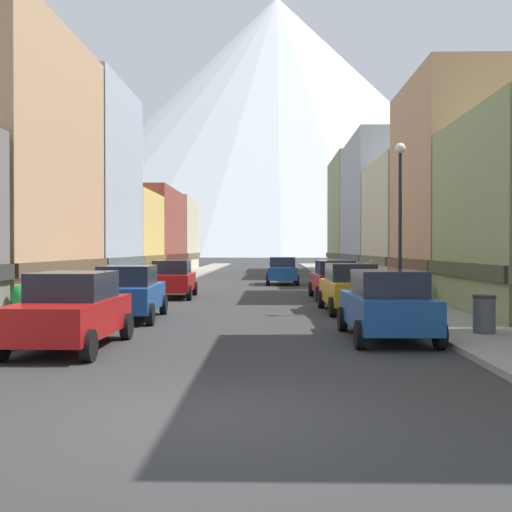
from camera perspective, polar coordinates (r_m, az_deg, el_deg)
ground_plane at (r=9.13m, az=-4.06°, el=-14.14°), size 400.00×400.00×0.00m
sidewalk_left at (r=44.41m, az=-7.90°, el=-2.25°), size 2.50×100.00×0.15m
sidewalk_right at (r=44.18m, az=8.33°, el=-2.27°), size 2.50×100.00×0.15m
storefront_left_2 at (r=39.30m, az=-18.56°, el=5.57°), size 10.20×9.46×11.79m
storefront_left_3 at (r=47.41m, az=-13.34°, el=1.55°), size 7.56×8.44×6.39m
storefront_left_4 at (r=58.23m, az=-11.65°, el=1.93°), size 9.68×13.16×7.53m
storefront_left_5 at (r=70.19m, az=-9.48°, el=1.82°), size 9.83×10.50×7.78m
storefront_right_2 at (r=33.05m, az=19.47°, el=5.39°), size 7.50×9.16×10.50m
storefront_right_3 at (r=43.21m, az=16.17°, el=2.67°), size 9.14×10.52×8.01m
storefront_right_4 at (r=55.44m, az=12.46°, el=4.01°), size 8.40×13.65×11.52m
storefront_right_5 at (r=69.16m, az=10.45°, el=3.53°), size 8.96×13.23×11.96m
car_left_0 at (r=15.48m, az=-16.16°, el=-4.67°), size 2.11×4.42×1.78m
car_left_1 at (r=21.31m, az=-11.27°, el=-3.20°), size 2.23×4.48×1.78m
car_left_2 at (r=30.49m, az=-7.45°, el=-2.03°), size 2.21×4.47×1.78m
car_right_0 at (r=16.70m, az=11.57°, el=-4.27°), size 2.10×4.42×1.78m
car_right_1 at (r=23.77m, az=8.47°, el=-2.79°), size 2.21×4.47×1.78m
car_right_2 at (r=29.83m, az=7.01°, el=-2.09°), size 2.19×4.46×1.78m
car_driving_0 at (r=41.51m, az=2.35°, el=-1.31°), size 2.06×4.40×1.78m
trash_bin_right at (r=17.57m, az=19.68°, el=-4.88°), size 0.59×0.59×0.98m
potted_plant_0 at (r=26.80m, az=14.61°, el=-2.83°), size 0.73×0.73×0.97m
potted_plant_1 at (r=21.52m, az=-20.09°, el=-3.57°), size 0.75×0.75×1.06m
potted_plant_2 at (r=27.10m, az=-15.53°, el=-2.97°), size 0.57×0.57×0.92m
pedestrian_0 at (r=34.69m, az=10.28°, el=-1.74°), size 0.36×0.36×1.59m
streetlamp_right at (r=22.88m, az=12.73°, el=4.80°), size 0.36×0.36×5.86m
mountain_backdrop at (r=273.68m, az=1.86°, el=11.51°), size 212.22×212.22×107.65m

